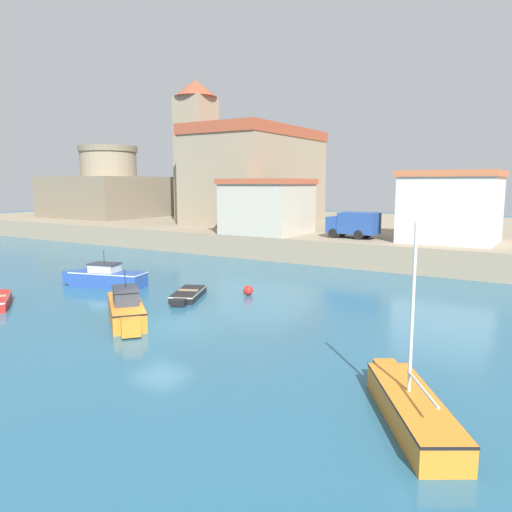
{
  "coord_description": "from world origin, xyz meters",
  "views": [
    {
      "loc": [
        16.06,
        -17.05,
        6.75
      ],
      "look_at": [
        -1.19,
        10.55,
        2.0
      ],
      "focal_mm": 35.0,
      "sensor_mm": 36.0,
      "label": 1
    }
  ],
  "objects": [
    {
      "name": "harbor_shed_near_wharf",
      "position": [
        8.0,
        25.65,
        4.93
      ],
      "size": [
        7.44,
        7.22,
        5.7
      ],
      "color": "silver",
      "rests_on": "quay_seawall"
    },
    {
      "name": "dinghy_black_4",
      "position": [
        -2.68,
        5.31,
        0.24
      ],
      "size": [
        2.76,
        4.26,
        0.5
      ],
      "color": "black",
      "rests_on": "ground"
    },
    {
      "name": "truck_on_quay",
      "position": [
        0.39,
        23.92,
        3.27
      ],
      "size": [
        4.38,
        2.31,
        2.2
      ],
      "color": "#234793",
      "rests_on": "quay_seawall"
    },
    {
      "name": "fortress",
      "position": [
        -40.0,
        32.94,
        5.6
      ],
      "size": [
        14.51,
        14.51,
        9.9
      ],
      "color": "#796C57",
      "rests_on": "quay_seawall"
    },
    {
      "name": "ground_plane",
      "position": [
        0.0,
        0.0,
        0.0
      ],
      "size": [
        200.0,
        200.0,
        0.0
      ],
      "primitive_type": "plane",
      "color": "#28607F"
    },
    {
      "name": "church",
      "position": [
        -16.92,
        34.08,
        8.1
      ],
      "size": [
        14.89,
        17.83,
        16.99
      ],
      "color": "gray",
      "rests_on": "quay_seawall"
    },
    {
      "name": "quay_seawall",
      "position": [
        0.0,
        40.05,
        1.03
      ],
      "size": [
        120.0,
        40.0,
        2.05
      ],
      "primitive_type": "cube",
      "color": "gray",
      "rests_on": "ground"
    },
    {
      "name": "harbor_shed_mid_row",
      "position": [
        -8.0,
        23.5,
        4.64
      ],
      "size": [
        7.07,
        7.27,
        5.13
      ],
      "color": "#BCB29E",
      "rests_on": "quay_seawall"
    },
    {
      "name": "mooring_buoy",
      "position": [
        -0.1,
        7.9,
        0.3
      ],
      "size": [
        0.59,
        0.59,
        0.59
      ],
      "primitive_type": "sphere",
      "color": "red",
      "rests_on": "ground"
    },
    {
      "name": "motorboat_blue_0",
      "position": [
        -9.54,
        5.14,
        0.61
      ],
      "size": [
        5.89,
        2.94,
        2.44
      ],
      "color": "#284C9E",
      "rests_on": "ground"
    },
    {
      "name": "motorboat_orange_2",
      "position": [
        -2.08,
        -0.15,
        0.63
      ],
      "size": [
        5.35,
        4.68,
        2.6
      ],
      "color": "orange",
      "rests_on": "ground"
    },
    {
      "name": "sailboat_orange_1",
      "position": [
        12.7,
        -3.34,
        0.46
      ],
      "size": [
        4.07,
        5.63,
        5.67
      ],
      "color": "orange",
      "rests_on": "ground"
    }
  ]
}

